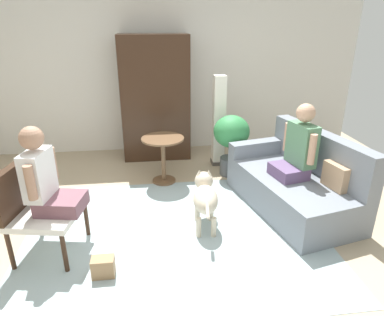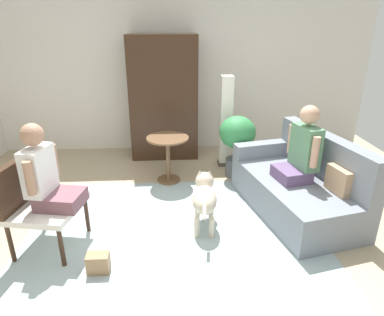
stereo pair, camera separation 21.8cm
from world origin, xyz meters
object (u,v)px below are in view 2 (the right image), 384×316
at_px(dog, 205,197).
at_px(armoire_cabinet, 164,98).
at_px(armchair, 34,197).
at_px(potted_plant, 237,138).
at_px(couch, 299,186).
at_px(column_lamp, 226,123).
at_px(round_end_table, 168,152).
at_px(person_on_couch, 302,150).
at_px(person_on_armchair, 45,175).
at_px(handbag, 98,263).

bearing_deg(dog, armoire_cabinet, 101.64).
height_order(armchair, potted_plant, armchair).
bearing_deg(couch, column_lamp, 115.16).
distance_m(couch, round_end_table, 1.80).
bearing_deg(potted_plant, column_lamp, 104.40).
bearing_deg(armchair, person_on_couch, 10.17).
relative_size(round_end_table, armoire_cabinet, 0.34).
relative_size(person_on_armchair, column_lamp, 0.59).
height_order(round_end_table, handbag, round_end_table).
xyz_separation_m(couch, column_lamp, (-0.68, 1.44, 0.38)).
height_order(dog, column_lamp, column_lamp).
height_order(person_on_armchair, potted_plant, person_on_armchair).
relative_size(armchair, person_on_armchair, 1.12).
bearing_deg(potted_plant, handbag, -128.96).
bearing_deg(dog, person_on_couch, 13.10).
distance_m(person_on_couch, handbag, 2.48).
bearing_deg(column_lamp, potted_plant, -75.60).
relative_size(person_on_couch, handbag, 4.29).
xyz_separation_m(couch, round_end_table, (-1.57, 0.89, 0.13)).
bearing_deg(armchair, couch, 10.67).
xyz_separation_m(couch, armoire_cabinet, (-1.63, 1.95, 0.67)).
height_order(couch, armoire_cabinet, armoire_cabinet).
bearing_deg(couch, armoire_cabinet, 129.88).
xyz_separation_m(armchair, potted_plant, (2.30, 1.56, 0.03)).
distance_m(round_end_table, armoire_cabinet, 1.19).
xyz_separation_m(person_on_armchair, potted_plant, (2.14, 1.59, -0.22)).
distance_m(person_on_couch, round_end_table, 1.82).
relative_size(person_on_armchair, armoire_cabinet, 0.42).
bearing_deg(armchair, column_lamp, 42.09).
height_order(person_on_armchair, armoire_cabinet, armoire_cabinet).
relative_size(armchair, handbag, 4.56).
bearing_deg(dog, armchair, -171.80).
relative_size(couch, potted_plant, 2.04).
relative_size(person_on_couch, round_end_table, 1.31).
xyz_separation_m(couch, potted_plant, (-0.57, 1.02, 0.27)).
height_order(person_on_armchair, handbag, person_on_armchair).
distance_m(round_end_table, potted_plant, 1.02).
height_order(armchair, handbag, armchair).
relative_size(dog, potted_plant, 0.88).
bearing_deg(armoire_cabinet, column_lamp, -28.11).
bearing_deg(armoire_cabinet, armchair, -116.52).
bearing_deg(column_lamp, person_on_couch, -66.39).
bearing_deg(dog, potted_plant, 65.73).
bearing_deg(armoire_cabinet, couch, -50.12).
height_order(person_on_couch, potted_plant, person_on_couch).
relative_size(person_on_armchair, dog, 1.04).
relative_size(couch, handbag, 9.14).
height_order(person_on_couch, round_end_table, person_on_couch).
bearing_deg(couch, potted_plant, 119.06).
relative_size(column_lamp, handbag, 6.95).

